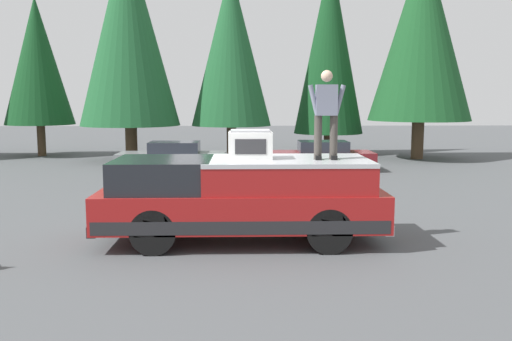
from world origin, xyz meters
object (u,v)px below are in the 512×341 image
object	(u,v)px
pickup_truck	(242,198)
person_on_truck_bed	(326,112)
compressor_unit	(250,144)
parked_car_grey	(173,157)
parked_car_maroon	(321,156)

from	to	relation	value
pickup_truck	person_on_truck_bed	bearing A→B (deg)	-95.48
compressor_unit	person_on_truck_bed	world-z (taller)	person_on_truck_bed
compressor_unit	parked_car_grey	world-z (taller)	compressor_unit
compressor_unit	parked_car_maroon	xyz separation A→B (m)	(10.55, -2.92, -1.35)
parked_car_maroon	parked_car_grey	size ratio (longest dim) A/B	1.00
person_on_truck_bed	parked_car_maroon	bearing A→B (deg)	-7.83
pickup_truck	person_on_truck_bed	size ratio (longest dim) A/B	3.28
compressor_unit	parked_car_maroon	distance (m)	11.03
pickup_truck	parked_car_grey	bearing A→B (deg)	14.43
person_on_truck_bed	compressor_unit	bearing A→B (deg)	83.20
pickup_truck	compressor_unit	world-z (taller)	compressor_unit
pickup_truck	parked_car_grey	xyz separation A→B (m)	(10.34, 2.66, -0.29)
pickup_truck	person_on_truck_bed	world-z (taller)	person_on_truck_bed
person_on_truck_bed	parked_car_maroon	distance (m)	11.00
compressor_unit	parked_car_grey	size ratio (longest dim) A/B	0.20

